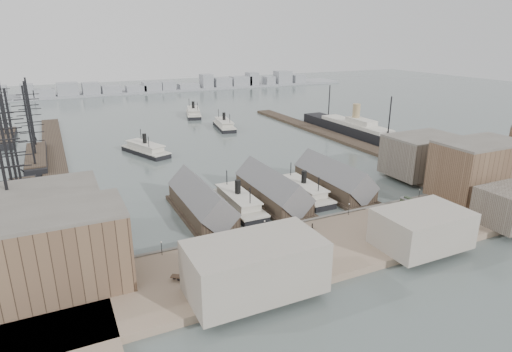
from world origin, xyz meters
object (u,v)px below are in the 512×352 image
horse_cart_center (314,244)px  horse_cart_right (406,231)px  ferry_docked_west (238,202)px  tram (413,206)px  ocean_steamer (355,129)px  horse_cart_left (182,273)px

horse_cart_center → horse_cart_right: size_ratio=1.06×
ferry_docked_west → horse_cart_right: bearing=-50.4°
tram → horse_cart_center: size_ratio=2.05×
ferry_docked_west → horse_cart_center: size_ratio=6.33×
ferry_docked_west → horse_cart_center: 37.74m
ocean_steamer → tram: ocean_steamer is taller
ocean_steamer → horse_cart_right: bearing=-121.8°
tram → ferry_docked_west: bearing=143.4°
ferry_docked_west → horse_cart_left: bearing=-129.8°
ocean_steamer → horse_cart_left: 172.71m
horse_cart_right → ocean_steamer: bearing=-30.6°
ferry_docked_west → ocean_steamer: 126.78m
tram → horse_cart_left: size_ratio=2.15×
horse_cart_left → horse_cart_center: bearing=-54.7°
ocean_steamer → horse_cart_left: ocean_steamer is taller
ocean_steamer → ferry_docked_west: bearing=-145.9°
horse_cart_center → ocean_steamer: bearing=-47.0°
ocean_steamer → horse_cart_right: (-70.18, -113.09, -1.21)m
ferry_docked_west → horse_cart_left: size_ratio=6.65×
tram → horse_cart_left: (-78.99, -5.63, -0.93)m
ocean_steamer → horse_cart_center: 146.45m
tram → horse_cart_center: bearing=-175.7°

